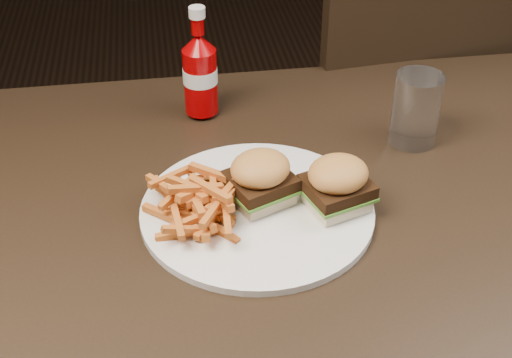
{
  "coord_description": "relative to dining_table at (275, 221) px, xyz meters",
  "views": [
    {
      "loc": [
        -0.14,
        -0.74,
        1.35
      ],
      "look_at": [
        -0.03,
        0.0,
        0.8
      ],
      "focal_mm": 50.0,
      "sensor_mm": 36.0,
      "label": 1
    }
  ],
  "objects": [
    {
      "name": "fries_pile",
      "position": [
        -0.1,
        -0.0,
        0.05
      ],
      "size": [
        0.14,
        0.14,
        0.05
      ],
      "primitive_type": null,
      "rotation": [
        0.0,
        0.0,
        0.11
      ],
      "color": "#B84E19",
      "rests_on": "plate"
    },
    {
      "name": "chair_far",
      "position": [
        0.36,
        0.64,
        -0.3
      ],
      "size": [
        0.52,
        0.52,
        0.05
      ],
      "primitive_type": "cube",
      "rotation": [
        0.0,
        0.0,
        3.25
      ],
      "color": "black",
      "rests_on": "ground"
    },
    {
      "name": "sandwich_half_b",
      "position": [
        0.08,
        -0.02,
        0.04
      ],
      "size": [
        0.09,
        0.09,
        0.02
      ],
      "primitive_type": "cube",
      "rotation": [
        0.0,
        0.0,
        0.32
      ],
      "color": "#F9E8BE",
      "rests_on": "plate"
    },
    {
      "name": "sandwich_half_a",
      "position": [
        -0.02,
        0.01,
        0.04
      ],
      "size": [
        0.09,
        0.09,
        0.02
      ],
      "primitive_type": "cube",
      "rotation": [
        0.0,
        0.0,
        0.4
      ],
      "color": "beige",
      "rests_on": "plate"
    },
    {
      "name": "dining_table",
      "position": [
        0.0,
        0.0,
        0.0
      ],
      "size": [
        1.2,
        0.8,
        0.04
      ],
      "primitive_type": "cube",
      "color": "black",
      "rests_on": "ground"
    },
    {
      "name": "tumbler",
      "position": [
        0.24,
        0.14,
        0.08
      ],
      "size": [
        0.08,
        0.08,
        0.11
      ],
      "primitive_type": "cylinder",
      "rotation": [
        0.0,
        0.0,
        0.13
      ],
      "color": "white",
      "rests_on": "dining_table"
    },
    {
      "name": "ketchup_bottle",
      "position": [
        -0.08,
        0.27,
        0.08
      ],
      "size": [
        0.06,
        0.06,
        0.11
      ],
      "primitive_type": "cylinder",
      "rotation": [
        0.0,
        0.0,
        0.15
      ],
      "color": "#980002",
      "rests_on": "dining_table"
    },
    {
      "name": "plate",
      "position": [
        -0.03,
        -0.01,
        0.03
      ],
      "size": [
        0.31,
        0.31,
        0.01
      ],
      "primitive_type": "cylinder",
      "color": "white",
      "rests_on": "dining_table"
    }
  ]
}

